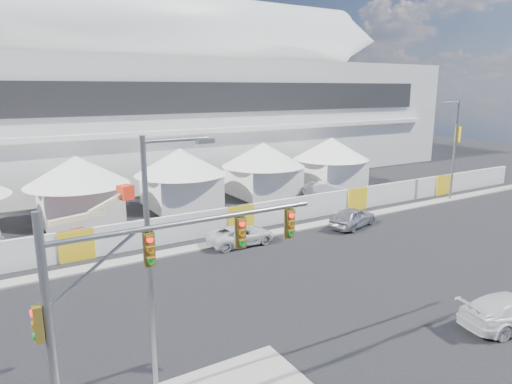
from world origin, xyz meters
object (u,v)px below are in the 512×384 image
traffic_mast (118,313)px  pickup_curb (241,235)px  sedan_silver (353,217)px  lot_car_a (324,189)px  streetlight_curb (454,143)px  streetlight_median (156,253)px  boom_lift (73,235)px

traffic_mast → pickup_curb: bearing=49.4°
sedan_silver → lot_car_a: size_ratio=1.03×
streetlight_curb → pickup_curb: bearing=-178.0°
pickup_curb → traffic_mast: bearing=140.6°
streetlight_median → traffic_mast: bearing=-141.8°
streetlight_curb → lot_car_a: bearing=142.1°
pickup_curb → lot_car_a: (14.35, 8.27, 0.07)m
sedan_silver → traffic_mast: (-21.61, -13.06, 3.48)m
streetlight_curb → boom_lift: 34.79m
lot_car_a → traffic_mast: bearing=153.2°
streetlight_curb → streetlight_median: bearing=-158.4°
lot_car_a → boom_lift: (-24.65, -3.26, 0.27)m
streetlight_curb → traffic_mast: bearing=-157.5°
pickup_curb → streetlight_curb: size_ratio=0.50×
streetlight_curb → boom_lift: bearing=173.0°
pickup_curb → lot_car_a: lot_car_a is taller
traffic_mast → sedan_silver: bearing=31.1°
traffic_mast → boom_lift: traffic_mast is taller
lot_car_a → streetlight_median: size_ratio=0.50×
streetlight_median → sedan_silver: bearing=30.5°
boom_lift → streetlight_curb: bearing=-23.3°
streetlight_median → boom_lift: (0.08, 17.74, -4.41)m
streetlight_curb → boom_lift: streetlight_curb is taller
traffic_mast → streetlight_curb: bearing=22.5°
streetlight_median → pickup_curb: bearing=50.8°
sedan_silver → pickup_curb: size_ratio=0.96×
traffic_mast → streetlight_median: size_ratio=1.00×
pickup_curb → streetlight_median: streetlight_median is taller
pickup_curb → boom_lift: 11.46m
pickup_curb → streetlight_curb: 24.45m
traffic_mast → streetlight_curb: streetlight_curb is taller
boom_lift → sedan_silver: bearing=-33.1°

